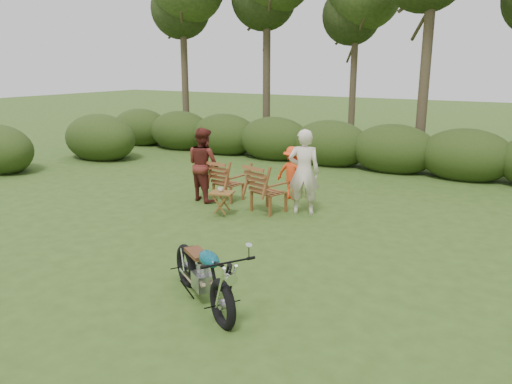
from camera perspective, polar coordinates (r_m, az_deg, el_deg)
The scene contains 10 objects.
ground at distance 7.49m, azimuth -4.03°, elevation -10.03°, with size 80.00×80.00×0.00m, color #304717.
tree_line at distance 15.71m, azimuth 18.84°, elevation 16.34°, with size 22.52×11.62×8.14m.
motorcycle at distance 6.89m, azimuth -6.03°, elevation -12.36°, with size 1.85×0.71×1.06m, color #0B7A8F, non-canonical shape.
lawn_chair_right at distance 10.78m, azimuth 1.45°, elevation -2.23°, with size 0.72×0.72×1.04m, color brown, non-canonical shape.
lawn_chair_left at distance 11.67m, azimuth -3.16°, elevation -0.94°, with size 0.66×0.66×0.96m, color brown, non-canonical shape.
side_table at distance 10.46m, azimuth -3.92°, elevation -1.35°, with size 0.49×0.41×0.50m, color brown, non-canonical shape.
cup at distance 10.43m, azimuth -4.06°, elevation 0.29°, with size 0.12×0.12×0.09m, color beige.
adult_a at distance 10.66m, azimuth 5.37°, elevation -2.48°, with size 0.66×0.43×1.81m, color beige.
adult_b at distance 11.73m, azimuth -5.91°, elevation -0.92°, with size 0.83×0.64×1.70m, color #5D201A.
child at distance 11.82m, azimuth 4.13°, elevation -0.76°, with size 0.80×0.46×1.24m, color #F84417.
Camera 1 is at (3.90, -5.58, 3.11)m, focal length 35.00 mm.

